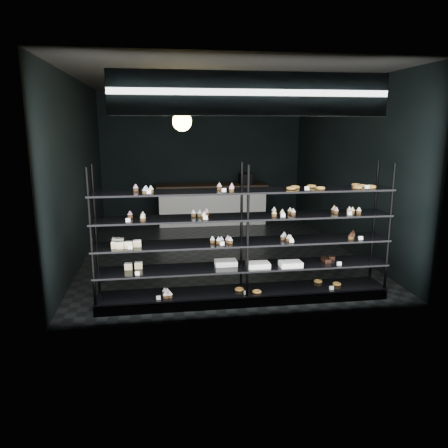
# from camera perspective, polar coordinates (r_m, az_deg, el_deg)

# --- Properties ---
(room) EXTENTS (5.01, 6.01, 3.20)m
(room) POSITION_cam_1_polar(r_m,az_deg,el_deg) (8.16, -0.73, 7.18)
(room) COLOR black
(room) RESTS_ON ground
(display_shelf) EXTENTS (4.00, 0.50, 1.91)m
(display_shelf) POSITION_cam_1_polar(r_m,az_deg,el_deg) (5.97, 2.46, -4.43)
(display_shelf) COLOR black
(display_shelf) RESTS_ON room
(signage) EXTENTS (3.30, 0.05, 0.50)m
(signage) POSITION_cam_1_polar(r_m,az_deg,el_deg) (5.25, 3.79, 16.63)
(signage) COLOR #120D44
(signage) RESTS_ON room
(pendant_lamp) EXTENTS (0.29, 0.29, 0.88)m
(pendant_lamp) POSITION_cam_1_polar(r_m,az_deg,el_deg) (6.83, -5.50, 13.19)
(pendant_lamp) COLOR black
(pendant_lamp) RESTS_ON room
(service_counter) EXTENTS (2.70, 0.65, 1.23)m
(service_counter) POSITION_cam_1_polar(r_m,az_deg,el_deg) (10.80, -1.53, 2.67)
(service_counter) COLOR silver
(service_counter) RESTS_ON room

